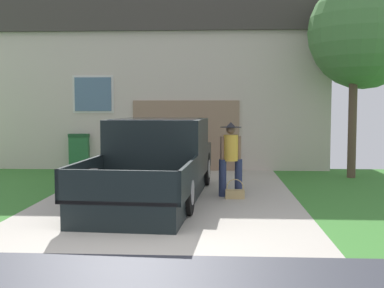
% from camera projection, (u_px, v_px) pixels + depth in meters
% --- Properties ---
extents(pickup_truck, '(2.29, 5.42, 1.64)m').
position_uv_depth(pickup_truck, '(157.00, 161.00, 10.52)').
color(pickup_truck, black).
rests_on(pickup_truck, ground).
extents(person_with_hat, '(0.50, 0.45, 1.58)m').
position_uv_depth(person_with_hat, '(231.00, 156.00, 10.49)').
color(person_with_hat, navy).
rests_on(person_with_hat, ground).
extents(handbag, '(0.40, 0.19, 0.41)m').
position_uv_depth(handbag, '(235.00, 193.00, 10.27)').
color(handbag, tan).
rests_on(handbag, ground).
extents(house_with_garage, '(11.21, 6.80, 5.21)m').
position_uv_depth(house_with_garage, '(161.00, 86.00, 17.93)').
color(house_with_garage, beige).
rests_on(house_with_garage, ground).
extents(front_yard_tree, '(3.00, 3.16, 5.25)m').
position_uv_depth(front_yard_tree, '(363.00, 35.00, 13.11)').
color(front_yard_tree, brown).
rests_on(front_yard_tree, ground).
extents(wheeled_trash_bin, '(0.60, 0.72, 1.09)m').
position_uv_depth(wheeled_trash_bin, '(81.00, 150.00, 15.07)').
color(wheeled_trash_bin, '#286B38').
rests_on(wheeled_trash_bin, ground).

